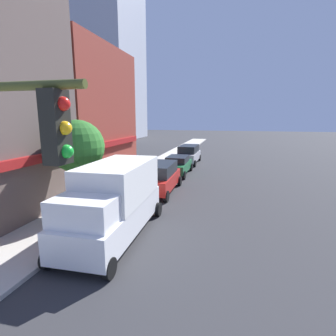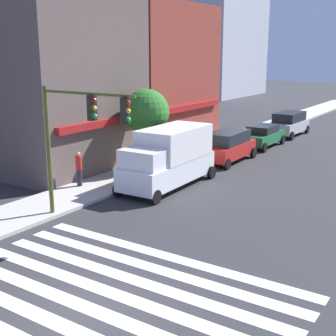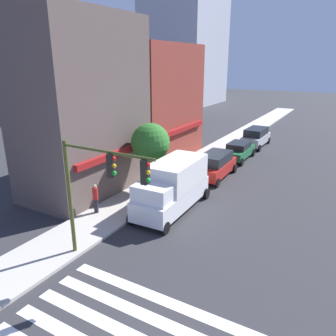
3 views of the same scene
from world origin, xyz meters
TOP-DOWN VIEW (x-y plane):
  - storefront_row at (15.60, 11.50)m, footprint 18.13×5.30m
  - traffic_signal at (4.69, 4.63)m, footprint 0.32×4.66m
  - box_truck_white at (11.17, 4.70)m, footprint 6.25×2.42m
  - suv_red at (17.94, 4.70)m, footprint 4.74×2.12m
  - sedan_green at (23.63, 4.70)m, footprint 4.41×2.02m
  - suv_silver at (29.30, 4.70)m, footprint 4.74×2.12m
  - pedestrian_red_jacket at (8.30, 8.28)m, footprint 0.32×0.32m
  - street_tree at (13.09, 7.50)m, footprint 2.62×2.62m

SIDE VIEW (x-z plane):
  - sedan_green at x=23.63m, z-range 0.05..1.64m
  - suv_red at x=17.94m, z-range 0.06..2.00m
  - suv_silver at x=29.30m, z-range 0.06..2.00m
  - pedestrian_red_jacket at x=8.30m, z-range 0.19..1.96m
  - box_truck_white at x=11.17m, z-range 0.07..3.11m
  - street_tree at x=13.09m, z-range 1.15..5.79m
  - traffic_signal at x=4.69m, z-range 1.26..6.76m
  - storefront_row at x=15.60m, z-range -0.37..11.26m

